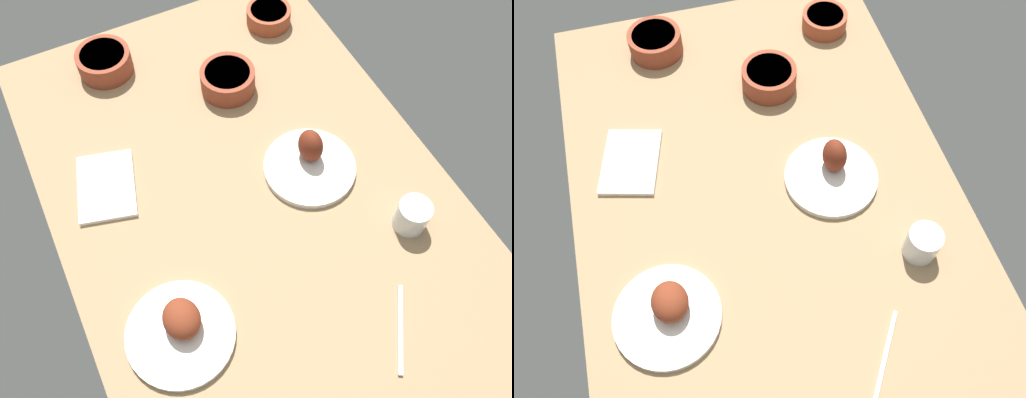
% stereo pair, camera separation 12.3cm
% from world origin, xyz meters
% --- Properties ---
extents(dining_table, '(1.40, 0.90, 0.04)m').
position_xyz_m(dining_table, '(0.00, 0.00, 0.02)').
color(dining_table, '#937551').
rests_on(dining_table, ground).
extents(plate_near_viewer, '(0.23, 0.23, 0.08)m').
position_xyz_m(plate_near_viewer, '(0.20, -0.27, 0.06)').
color(plate_near_viewer, silver).
rests_on(plate_near_viewer, dining_table).
extents(plate_far_side, '(0.22, 0.22, 0.10)m').
position_xyz_m(plate_far_side, '(-0.03, 0.16, 0.06)').
color(plate_far_side, silver).
rests_on(plate_far_side, dining_table).
extents(bowl_pasta, '(0.14, 0.14, 0.06)m').
position_xyz_m(bowl_pasta, '(-0.35, 0.09, 0.07)').
color(bowl_pasta, brown).
rests_on(bowl_pasta, dining_table).
extents(bowl_cream, '(0.14, 0.14, 0.06)m').
position_xyz_m(bowl_cream, '(-0.56, -0.18, 0.07)').
color(bowl_cream, brown).
rests_on(bowl_cream, dining_table).
extents(bowl_onions, '(0.13, 0.13, 0.05)m').
position_xyz_m(bowl_onions, '(-0.52, 0.30, 0.07)').
color(bowl_onions, brown).
rests_on(bowl_onions, dining_table).
extents(water_tumbler, '(0.07, 0.07, 0.08)m').
position_xyz_m(water_tumbler, '(0.20, 0.29, 0.08)').
color(water_tumbler, silver).
rests_on(water_tumbler, dining_table).
extents(folded_napkin, '(0.21, 0.18, 0.01)m').
position_xyz_m(folded_napkin, '(-0.20, -0.30, 0.05)').
color(folded_napkin, white).
rests_on(folded_napkin, dining_table).
extents(fork_loose, '(0.16, 0.11, 0.01)m').
position_xyz_m(fork_loose, '(0.40, 0.13, 0.04)').
color(fork_loose, silver).
rests_on(fork_loose, dining_table).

